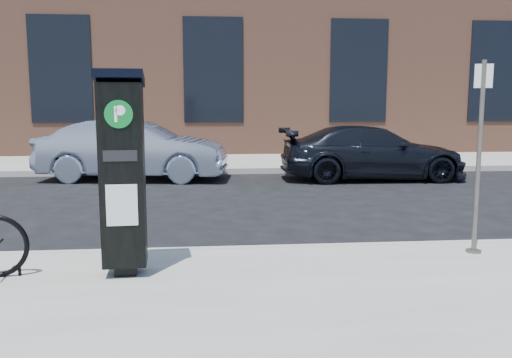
{
  "coord_description": "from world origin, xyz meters",
  "views": [
    {
      "loc": [
        -0.29,
        -6.6,
        1.96
      ],
      "look_at": [
        0.37,
        0.5,
        0.94
      ],
      "focal_mm": 38.0,
      "sensor_mm": 36.0,
      "label": 1
    }
  ],
  "objects": [
    {
      "name": "building",
      "position": [
        -0.0,
        17.0,
        4.15
      ],
      "size": [
        28.0,
        10.05,
        8.25
      ],
      "color": "brown",
      "rests_on": "ground"
    },
    {
      "name": "ground",
      "position": [
        0.0,
        0.0,
        0.0
      ],
      "size": [
        120.0,
        120.0,
        0.0
      ],
      "primitive_type": "plane",
      "color": "black",
      "rests_on": "ground"
    },
    {
      "name": "car_dark",
      "position": [
        3.91,
        6.69,
        0.67
      ],
      "size": [
        4.69,
        2.01,
        1.35
      ],
      "primitive_type": "imported",
      "rotation": [
        0.0,
        0.0,
        1.54
      ],
      "color": "black",
      "rests_on": "ground"
    },
    {
      "name": "sign_pole",
      "position": [
        2.93,
        -0.51,
        1.29
      ],
      "size": [
        0.19,
        0.18,
        2.29
      ],
      "rotation": [
        0.0,
        0.0,
        -0.38
      ],
      "color": "#5B5550",
      "rests_on": "sidewalk_near"
    },
    {
      "name": "curb_near",
      "position": [
        0.0,
        -0.02,
        0.07
      ],
      "size": [
        60.0,
        0.12,
        0.16
      ],
      "primitive_type": "cube",
      "color": "#9E9B93",
      "rests_on": "ground"
    },
    {
      "name": "curb_far",
      "position": [
        0.0,
        8.02,
        0.07
      ],
      "size": [
        60.0,
        0.12,
        0.16
      ],
      "primitive_type": "cube",
      "color": "#9E9B93",
      "rests_on": "ground"
    },
    {
      "name": "sidewalk_far",
      "position": [
        0.0,
        14.0,
        0.07
      ],
      "size": [
        60.0,
        12.0,
        0.15
      ],
      "primitive_type": "cube",
      "color": "gray",
      "rests_on": "ground"
    },
    {
      "name": "car_silver",
      "position": [
        -2.1,
        7.15,
        0.76
      ],
      "size": [
        4.78,
        2.16,
        1.52
      ],
      "primitive_type": "imported",
      "rotation": [
        0.0,
        0.0,
        1.45
      ],
      "color": "#7F8BA2",
      "rests_on": "ground"
    },
    {
      "name": "parking_kiosk",
      "position": [
        -1.15,
        -0.96,
        1.24
      ],
      "size": [
        0.51,
        0.46,
        2.13
      ],
      "rotation": [
        0.0,
        0.0,
        0.06
      ],
      "color": "black",
      "rests_on": "sidewalk_near"
    }
  ]
}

